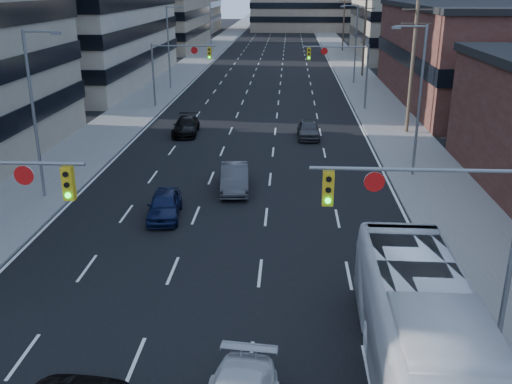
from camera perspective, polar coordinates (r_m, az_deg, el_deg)
name	(u,v)px	position (r m, az deg, el deg)	size (l,w,h in m)	color
road_surface	(278,35)	(139.18, 2.21, 15.38)	(18.00, 300.00, 0.02)	black
sidewalk_left	(229,35)	(139.88, -2.68, 15.43)	(5.00, 300.00, 0.15)	slate
sidewalk_right	(327,35)	(139.41, 7.11, 15.29)	(5.00, 300.00, 0.15)	slate
office_left_far	(144,3)	(112.01, -11.11, 18.04)	(20.00, 30.00, 16.00)	gray
storefront_right_mid	(504,56)	(62.75, 23.58, 12.35)	(20.00, 30.00, 9.00)	#472119
office_right_far	(429,12)	(99.30, 16.94, 16.80)	(22.00, 28.00, 14.00)	gray
bg_block_right	(418,9)	(141.83, 15.90, 17.19)	(22.00, 22.00, 12.00)	gray
signal_near_right	(435,215)	(18.59, 17.48, -2.24)	(6.59, 0.33, 6.00)	slate
signal_far_left	(177,62)	(55.14, -7.91, 12.73)	(6.09, 0.33, 6.00)	slate
signal_far_right	(342,63)	(54.34, 8.61, 12.59)	(6.09, 0.33, 6.00)	slate
utility_pole_block	(413,59)	(45.98, 15.42, 12.67)	(2.20, 0.28, 11.00)	#4C3D2D
utility_pole_midblock	(365,30)	(75.48, 10.83, 15.60)	(2.20, 0.28, 11.00)	#4C3D2D
utility_pole_distant	(344,18)	(105.26, 8.79, 16.86)	(2.20, 0.28, 11.00)	#4C3D2D
streetlight_left_near	(36,108)	(32.15, -21.15, 7.86)	(2.03, 0.22, 9.00)	slate
streetlight_left_mid	(170,44)	(65.33, -8.62, 14.46)	(2.03, 0.22, 9.00)	slate
streetlight_left_far	(212,24)	(99.76, -4.47, 16.44)	(2.03, 0.22, 9.00)	slate
streetlight_right_near	(417,95)	(35.05, 15.84, 9.34)	(2.03, 0.22, 9.00)	slate
streetlight_right_far	(355,40)	(69.38, 9.83, 14.71)	(2.03, 0.22, 9.00)	slate
transit_bus	(429,352)	(16.76, 16.90, -15.05)	(2.82, 12.07, 3.36)	silver
sedan_blue	(164,205)	(29.04, -9.15, -1.28)	(1.57, 3.90, 1.33)	#0D1535
sedan_grey_center	(235,178)	(32.49, -2.14, 1.41)	(1.55, 4.44, 1.46)	#39383B
sedan_black_far	(186,126)	(45.42, -7.02, 6.58)	(1.87, 4.59, 1.33)	black
sedan_grey_right	(308,129)	(44.16, 5.26, 6.30)	(1.64, 4.07, 1.39)	#39393C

